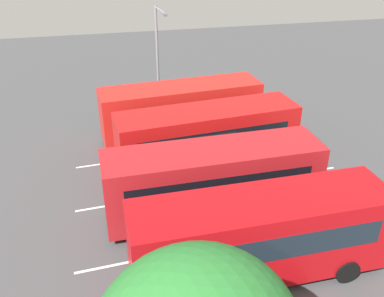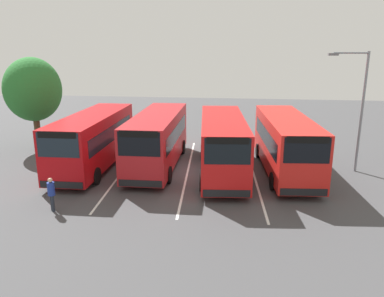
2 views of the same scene
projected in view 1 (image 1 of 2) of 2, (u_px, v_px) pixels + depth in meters
name	position (u px, v px, depth m)	size (l,w,h in m)	color
ground_plane	(215.00, 188.00, 20.86)	(66.83, 66.83, 0.00)	#424244
bus_far_left	(261.00, 235.00, 15.03)	(9.35, 2.68, 3.29)	#B70C11
bus_center_left	(214.00, 180.00, 18.18)	(9.35, 2.70, 3.29)	#AD191E
bus_center_right	(208.00, 136.00, 21.80)	(9.49, 3.25, 3.29)	red
bus_far_right	(182.00, 110.00, 24.81)	(9.47, 3.17, 3.29)	red
street_lamp	(158.00, 54.00, 27.04)	(0.43, 2.31, 6.99)	gray
lane_stripe_outer_left	(240.00, 239.00, 17.51)	(13.39, 0.12, 0.01)	silver
lane_stripe_inner_left	(215.00, 188.00, 20.85)	(13.39, 0.12, 0.01)	silver
lane_stripe_inner_right	(196.00, 150.00, 24.20)	(13.39, 0.12, 0.01)	silver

